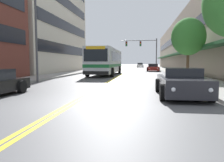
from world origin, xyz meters
TOP-DOWN VIEW (x-y plane):
  - ground_plane at (0.00, 37.00)m, footprint 240.00×240.00m
  - sidewalk_left at (-6.99, 37.00)m, footprint 2.98×106.00m
  - sidewalk_right at (6.99, 37.00)m, footprint 2.98×106.00m
  - centre_line at (0.00, 37.00)m, footprint 0.34×106.00m
  - storefront_row_right at (12.71, 37.00)m, footprint 9.10×68.00m
  - city_bus at (-1.81, 18.90)m, footprint 2.93×12.24m
  - car_champagne_parked_left_mid at (-4.29, 31.05)m, footprint 2.04×4.31m
  - car_charcoal_parked_right_foreground at (4.34, 2.55)m, footprint 2.08×4.56m
  - car_red_parked_right_mid at (4.41, 30.33)m, footprint 2.09×4.39m
  - car_white_moving_lead at (1.97, 57.04)m, footprint 1.99×4.50m
  - traffic_signal_mast at (2.83, 34.27)m, footprint 6.73×0.38m
  - street_lamp_left_near at (-5.02, 7.94)m, footprint 2.11×0.28m
  - street_tree_right_mid at (6.58, 12.48)m, footprint 2.96×2.96m

SIDE VIEW (x-z plane):
  - ground_plane at x=0.00m, z-range 0.00..0.00m
  - centre_line at x=0.00m, z-range 0.00..0.01m
  - sidewalk_left at x=-6.99m, z-range 0.00..0.16m
  - sidewalk_right at x=6.99m, z-range 0.00..0.16m
  - car_champagne_parked_left_mid at x=-4.29m, z-range -0.03..1.19m
  - car_red_parked_right_mid at x=4.41m, z-range -0.04..1.25m
  - car_charcoal_parked_right_foreground at x=4.34m, z-range -0.03..1.26m
  - car_white_moving_lead at x=1.97m, z-range -0.05..1.32m
  - city_bus at x=-1.81m, z-range 0.21..3.31m
  - street_tree_right_mid at x=6.58m, z-range 1.15..6.39m
  - traffic_signal_mast at x=2.83m, z-range 1.31..7.29m
  - street_lamp_left_near at x=-5.02m, z-range 0.72..8.53m
  - storefront_row_right at x=12.71m, z-range 0.00..9.63m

